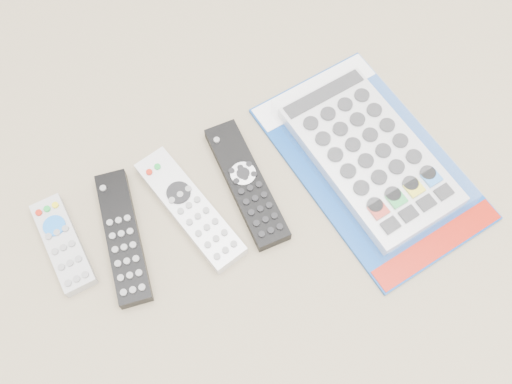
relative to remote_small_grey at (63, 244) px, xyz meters
name	(u,v)px	position (x,y,z in m)	size (l,w,h in m)	color
remote_small_grey	(63,244)	(0.00, 0.00, 0.00)	(0.05, 0.14, 0.02)	#A5A5A8
remote_slim_black	(123,237)	(0.07, -0.03, 0.00)	(0.08, 0.20, 0.02)	black
remote_silver_dvd	(190,209)	(0.17, -0.03, 0.00)	(0.09, 0.20, 0.02)	silver
remote_large_black	(247,184)	(0.26, -0.03, 0.00)	(0.06, 0.20, 0.02)	black
jumbo_remote_packaged	(370,154)	(0.43, -0.07, 0.01)	(0.23, 0.35, 0.04)	#0D3E92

